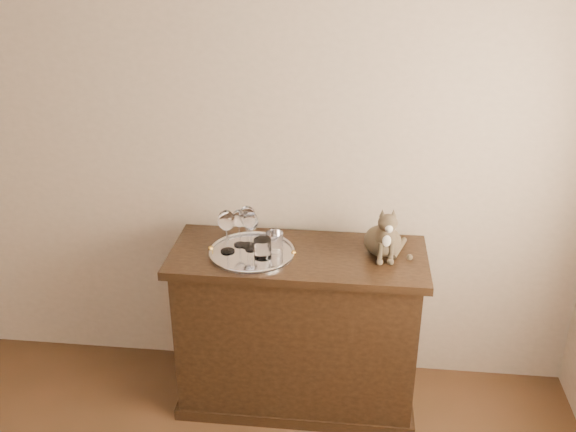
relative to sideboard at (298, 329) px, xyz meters
name	(u,v)px	position (x,y,z in m)	size (l,w,h in m)	color
wall_back	(182,126)	(-0.60, 0.31, 0.93)	(4.00, 0.10, 2.70)	tan
sideboard	(298,329)	(0.00, 0.00, 0.00)	(1.20, 0.50, 0.85)	black
tray	(252,253)	(-0.21, -0.03, 0.43)	(0.40, 0.40, 0.01)	silver
wine_glass_a	(239,228)	(-0.28, 0.04, 0.53)	(0.07, 0.07, 0.18)	silver
wine_glass_b	(247,226)	(-0.24, 0.03, 0.54)	(0.08, 0.08, 0.21)	silver
wine_glass_c	(227,231)	(-0.33, -0.03, 0.54)	(0.08, 0.08, 0.21)	white
wine_glass_d	(251,231)	(-0.22, 0.00, 0.53)	(0.07, 0.07, 0.19)	white
tumbler_a	(263,249)	(-0.16, -0.07, 0.48)	(0.08, 0.08, 0.09)	silver
tumbler_c	(274,242)	(-0.11, 0.00, 0.48)	(0.08, 0.08, 0.09)	white
cat	(384,228)	(0.39, 0.04, 0.56)	(0.26, 0.25, 0.27)	#4B392C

